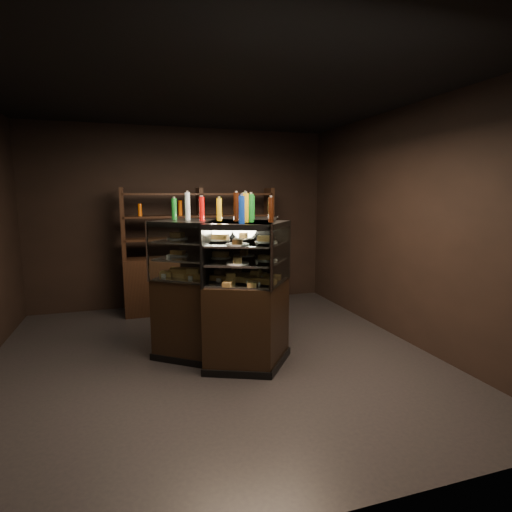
{
  "coord_description": "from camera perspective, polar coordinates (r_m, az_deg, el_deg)",
  "views": [
    {
      "loc": [
        -0.87,
        -4.38,
        1.9
      ],
      "look_at": [
        0.44,
        -0.21,
        1.22
      ],
      "focal_mm": 28.0,
      "sensor_mm": 36.0,
      "label": 1
    }
  ],
  "objects": [
    {
      "name": "display_case",
      "position": [
        4.76,
        -3.29,
        -7.86
      ],
      "size": [
        1.75,
        1.65,
        1.61
      ],
      "rotation": [
        0.0,
        0.0,
        0.26
      ],
      "color": "black",
      "rests_on": "ground"
    },
    {
      "name": "bottles_top",
      "position": [
        4.57,
        -3.44,
        6.88
      ],
      "size": [
        1.09,
        1.17,
        0.3
      ],
      "color": "#147223",
      "rests_on": "display_case"
    },
    {
      "name": "food_display",
      "position": [
        4.61,
        -3.32,
        -0.29
      ],
      "size": [
        1.26,
        1.31,
        0.49
      ],
      "color": "#B48F40",
      "rests_on": "display_case"
    },
    {
      "name": "potted_conifer",
      "position": [
        6.24,
        -0.55,
        -4.72
      ],
      "size": [
        0.36,
        0.36,
        0.77
      ],
      "rotation": [
        0.0,
        0.0,
        0.16
      ],
      "color": "black",
      "rests_on": "ground"
    },
    {
      "name": "ground",
      "position": [
        4.85,
        -5.94,
        -14.28
      ],
      "size": [
        5.0,
        5.0,
        0.0
      ],
      "primitive_type": "plane",
      "color": "black",
      "rests_on": "ground"
    },
    {
      "name": "back_shelving",
      "position": [
        6.65,
        -7.86,
        -2.5
      ],
      "size": [
        2.43,
        0.43,
        2.0
      ],
      "rotation": [
        0.0,
        0.0,
        0.0
      ],
      "color": "black",
      "rests_on": "ground"
    },
    {
      "name": "room_shell",
      "position": [
        4.47,
        -6.35,
        9.3
      ],
      "size": [
        5.02,
        5.02,
        3.01
      ],
      "color": "black",
      "rests_on": "ground"
    }
  ]
}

